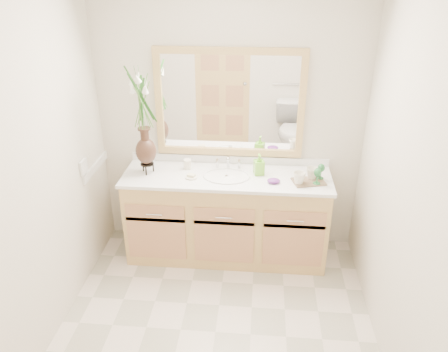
# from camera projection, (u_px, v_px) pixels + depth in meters

# --- Properties ---
(floor) EXTENTS (2.60, 2.60, 0.00)m
(floor) POSITION_uv_depth(u_px,v_px,m) (215.00, 332.00, 3.31)
(floor) COLOR beige
(floor) RESTS_ON ground
(wall_back) EXTENTS (2.40, 0.02, 2.40)m
(wall_back) POSITION_uv_depth(u_px,v_px,m) (229.00, 125.00, 3.94)
(wall_back) COLOR beige
(wall_back) RESTS_ON floor
(wall_left) EXTENTS (0.02, 2.60, 2.40)m
(wall_left) POSITION_uv_depth(u_px,v_px,m) (33.00, 185.00, 2.88)
(wall_left) COLOR beige
(wall_left) RESTS_ON floor
(wall_right) EXTENTS (0.02, 2.60, 2.40)m
(wall_right) POSITION_uv_depth(u_px,v_px,m) (407.00, 201.00, 2.68)
(wall_right) COLOR beige
(wall_right) RESTS_ON floor
(vanity) EXTENTS (1.80, 0.55, 0.80)m
(vanity) POSITION_uv_depth(u_px,v_px,m) (227.00, 217.00, 4.04)
(vanity) COLOR #DDBE6C
(vanity) RESTS_ON floor
(counter) EXTENTS (1.84, 0.57, 0.03)m
(counter) POSITION_uv_depth(u_px,v_px,m) (227.00, 177.00, 3.86)
(counter) COLOR white
(counter) RESTS_ON vanity
(sink) EXTENTS (0.38, 0.34, 0.23)m
(sink) POSITION_uv_depth(u_px,v_px,m) (227.00, 182.00, 3.86)
(sink) COLOR white
(sink) RESTS_ON counter
(mirror) EXTENTS (1.32, 0.04, 0.97)m
(mirror) POSITION_uv_depth(u_px,v_px,m) (229.00, 104.00, 3.83)
(mirror) COLOR white
(mirror) RESTS_ON wall_back
(switch_plate) EXTENTS (0.02, 0.12, 0.12)m
(switch_plate) POSITION_uv_depth(u_px,v_px,m) (84.00, 167.00, 3.66)
(switch_plate) COLOR white
(switch_plate) RESTS_ON wall_left
(flower_vase) EXTENTS (0.21, 0.21, 0.87)m
(flower_vase) POSITION_uv_depth(u_px,v_px,m) (142.00, 109.00, 3.64)
(flower_vase) COLOR black
(flower_vase) RESTS_ON counter
(tumbler) EXTENTS (0.07, 0.07, 0.09)m
(tumbler) POSITION_uv_depth(u_px,v_px,m) (187.00, 164.00, 3.96)
(tumbler) COLOR silver
(tumbler) RESTS_ON counter
(soap_dish) EXTENTS (0.11, 0.11, 0.03)m
(soap_dish) POSITION_uv_depth(u_px,v_px,m) (191.00, 177.00, 3.80)
(soap_dish) COLOR silver
(soap_dish) RESTS_ON counter
(soap_bottle) EXTENTS (0.10, 0.10, 0.17)m
(soap_bottle) POSITION_uv_depth(u_px,v_px,m) (259.00, 165.00, 3.84)
(soap_bottle) COLOR #74D031
(soap_bottle) RESTS_ON counter
(purple_dish) EXTENTS (0.13, 0.11, 0.04)m
(purple_dish) POSITION_uv_depth(u_px,v_px,m) (274.00, 181.00, 3.71)
(purple_dish) COLOR #64297B
(purple_dish) RESTS_ON counter
(tray) EXTENTS (0.30, 0.24, 0.01)m
(tray) POSITION_uv_depth(u_px,v_px,m) (309.00, 182.00, 3.73)
(tray) COLOR brown
(tray) RESTS_ON counter
(mug_left) EXTENTS (0.14, 0.13, 0.11)m
(mug_left) POSITION_uv_depth(u_px,v_px,m) (299.00, 178.00, 3.66)
(mug_left) COLOR silver
(mug_left) RESTS_ON tray
(mug_right) EXTENTS (0.14, 0.14, 0.11)m
(mug_right) POSITION_uv_depth(u_px,v_px,m) (312.00, 173.00, 3.75)
(mug_right) COLOR silver
(mug_right) RESTS_ON tray
(goblet_front) EXTENTS (0.06, 0.06, 0.14)m
(goblet_front) POSITION_uv_depth(u_px,v_px,m) (318.00, 173.00, 3.64)
(goblet_front) COLOR #246C33
(goblet_front) RESTS_ON tray
(goblet_back) EXTENTS (0.06, 0.06, 0.14)m
(goblet_back) POSITION_uv_depth(u_px,v_px,m) (321.00, 169.00, 3.73)
(goblet_back) COLOR #246C33
(goblet_back) RESTS_ON tray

